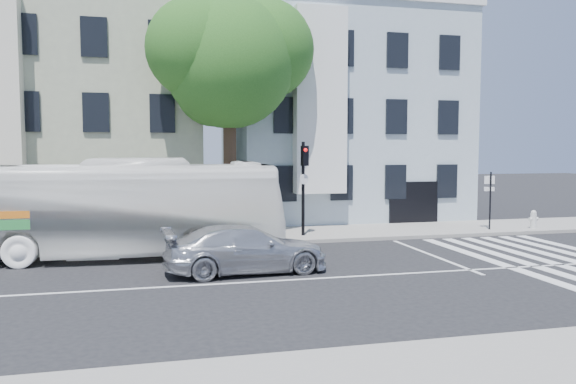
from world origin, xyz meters
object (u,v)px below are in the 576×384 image
object	(u,v)px
bus	(103,208)
sedan	(246,249)
traffic_signal	(304,177)
fire_hydrant	(533,219)

from	to	relation	value
bus	sedan	xyz separation A→B (m)	(4.51, -3.46, -1.02)
traffic_signal	fire_hydrant	world-z (taller)	traffic_signal
bus	traffic_signal	size ratio (longest dim) A/B	3.05
bus	fire_hydrant	bearing A→B (deg)	-81.18
fire_hydrant	traffic_signal	bearing A→B (deg)	178.45
sedan	traffic_signal	distance (m)	6.97
traffic_signal	fire_hydrant	size ratio (longest dim) A/B	4.92
sedan	fire_hydrant	bearing A→B (deg)	-73.15
bus	traffic_signal	distance (m)	8.30
bus	traffic_signal	bearing A→B (deg)	-70.99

